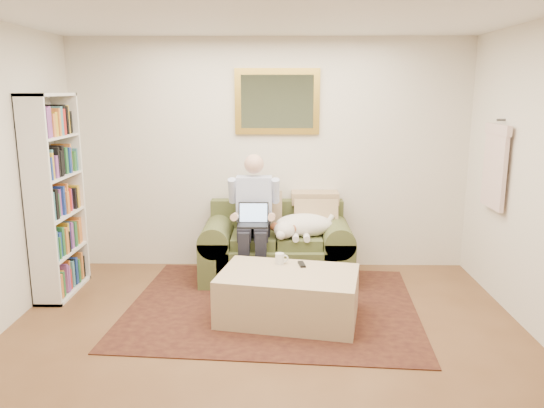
{
  "coord_description": "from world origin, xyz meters",
  "views": [
    {
      "loc": [
        0.12,
        -3.49,
        2.03
      ],
      "look_at": [
        0.04,
        1.5,
        0.95
      ],
      "focal_mm": 35.0,
      "sensor_mm": 36.0,
      "label": 1
    }
  ],
  "objects_px": {
    "seated_man": "(254,221)",
    "coffee_mug": "(280,259)",
    "sleeping_dog": "(304,225)",
    "sofa": "(277,253)",
    "ottoman": "(288,296)",
    "bookshelf": "(55,196)",
    "laptop": "(253,219)"
  },
  "relations": [
    {
      "from": "seated_man",
      "to": "coffee_mug",
      "type": "distance_m",
      "value": 0.76
    },
    {
      "from": "sleeping_dog",
      "to": "coffee_mug",
      "type": "bearing_deg",
      "value": -108.99
    },
    {
      "from": "sofa",
      "to": "ottoman",
      "type": "relative_size",
      "value": 1.34
    },
    {
      "from": "ottoman",
      "to": "coffee_mug",
      "type": "height_order",
      "value": "coffee_mug"
    },
    {
      "from": "coffee_mug",
      "to": "bookshelf",
      "type": "distance_m",
      "value": 2.31
    },
    {
      "from": "sofa",
      "to": "seated_man",
      "type": "relative_size",
      "value": 1.19
    },
    {
      "from": "bookshelf",
      "to": "ottoman",
      "type": "bearing_deg",
      "value": -15.09
    },
    {
      "from": "laptop",
      "to": "coffee_mug",
      "type": "relative_size",
      "value": 3.14
    },
    {
      "from": "bookshelf",
      "to": "laptop",
      "type": "bearing_deg",
      "value": 7.17
    },
    {
      "from": "seated_man",
      "to": "ottoman",
      "type": "xyz_separation_m",
      "value": [
        0.36,
        -0.93,
        -0.46
      ]
    },
    {
      "from": "laptop",
      "to": "coffee_mug",
      "type": "distance_m",
      "value": 0.71
    },
    {
      "from": "coffee_mug",
      "to": "ottoman",
      "type": "bearing_deg",
      "value": -72.04
    },
    {
      "from": "seated_man",
      "to": "sleeping_dog",
      "type": "height_order",
      "value": "seated_man"
    },
    {
      "from": "sofa",
      "to": "ottoman",
      "type": "xyz_separation_m",
      "value": [
        0.11,
        -1.08,
        -0.06
      ]
    },
    {
      "from": "sofa",
      "to": "coffee_mug",
      "type": "xyz_separation_m",
      "value": [
        0.03,
        -0.83,
        0.21
      ]
    },
    {
      "from": "sleeping_dog",
      "to": "coffee_mug",
      "type": "xyz_separation_m",
      "value": [
        -0.26,
        -0.75,
        -0.13
      ]
    },
    {
      "from": "seated_man",
      "to": "laptop",
      "type": "relative_size",
      "value": 4.33
    },
    {
      "from": "seated_man",
      "to": "coffee_mug",
      "type": "bearing_deg",
      "value": -67.93
    },
    {
      "from": "sofa",
      "to": "seated_man",
      "type": "height_order",
      "value": "seated_man"
    },
    {
      "from": "sleeping_dog",
      "to": "sofa",
      "type": "bearing_deg",
      "value": 164.26
    },
    {
      "from": "seated_man",
      "to": "sleeping_dog",
      "type": "xyz_separation_m",
      "value": [
        0.53,
        0.07,
        -0.06
      ]
    },
    {
      "from": "sleeping_dog",
      "to": "laptop",
      "type": "bearing_deg",
      "value": -166.36
    },
    {
      "from": "seated_man",
      "to": "laptop",
      "type": "bearing_deg",
      "value": -90.0
    },
    {
      "from": "sleeping_dog",
      "to": "ottoman",
      "type": "bearing_deg",
      "value": -100.12
    },
    {
      "from": "sofa",
      "to": "bookshelf",
      "type": "distance_m",
      "value": 2.35
    },
    {
      "from": "seated_man",
      "to": "sleeping_dog",
      "type": "distance_m",
      "value": 0.54
    },
    {
      "from": "sofa",
      "to": "sleeping_dog",
      "type": "bearing_deg",
      "value": -15.74
    },
    {
      "from": "bookshelf",
      "to": "sofa",
      "type": "bearing_deg",
      "value": 11.78
    },
    {
      "from": "seated_man",
      "to": "coffee_mug",
      "type": "height_order",
      "value": "seated_man"
    },
    {
      "from": "laptop",
      "to": "ottoman",
      "type": "distance_m",
      "value": 1.06
    },
    {
      "from": "laptop",
      "to": "ottoman",
      "type": "bearing_deg",
      "value": -67.62
    },
    {
      "from": "seated_man",
      "to": "ottoman",
      "type": "bearing_deg",
      "value": -69.0
    }
  ]
}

